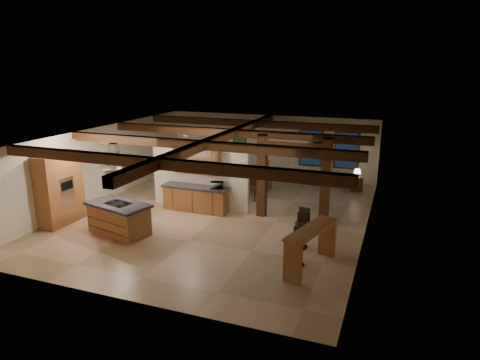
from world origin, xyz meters
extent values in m
plane|color=tan|center=(0.00, 0.00, 0.00)|extent=(12.00, 12.00, 0.00)
plane|color=silver|center=(0.00, 6.00, 1.45)|extent=(10.00, 0.00, 10.00)
plane|color=silver|center=(0.00, -6.00, 1.45)|extent=(10.00, 0.00, 10.00)
plane|color=silver|center=(-5.00, 0.00, 1.45)|extent=(0.00, 12.00, 12.00)
plane|color=silver|center=(5.00, 0.00, 1.45)|extent=(0.00, 12.00, 12.00)
plane|color=#361F11|center=(0.00, 0.00, 2.90)|extent=(12.00, 12.00, 0.00)
cube|color=#3F1E0F|center=(0.00, -4.00, 2.76)|extent=(10.00, 0.25, 0.28)
cube|color=#3F1E0F|center=(0.00, -1.30, 2.76)|extent=(10.00, 0.25, 0.28)
cube|color=#3F1E0F|center=(0.00, 1.30, 2.76)|extent=(10.00, 0.25, 0.28)
cube|color=#3F1E0F|center=(0.00, 4.00, 2.76)|extent=(10.00, 0.25, 0.28)
cube|color=#3F1E0F|center=(0.00, 0.00, 2.76)|extent=(0.28, 12.00, 0.28)
cube|color=#3F1E0F|center=(1.40, 0.50, 1.45)|extent=(0.30, 0.30, 2.90)
cube|color=#3F1E0F|center=(3.60, 0.50, 1.45)|extent=(0.30, 0.30, 2.90)
cube|color=#3F1E0F|center=(2.50, 0.50, 2.60)|extent=(2.50, 0.28, 0.28)
cube|color=silver|center=(-1.00, 0.50, 1.10)|extent=(3.80, 0.18, 2.20)
cube|color=olive|center=(-4.67, -2.60, 1.20)|extent=(0.64, 1.60, 2.40)
cube|color=silver|center=(-4.37, -2.60, 1.15)|extent=(0.06, 0.62, 0.95)
cube|color=black|center=(-4.33, -2.60, 1.35)|extent=(0.01, 0.50, 0.28)
cube|color=olive|center=(-1.00, 0.11, 0.43)|extent=(2.40, 0.60, 0.86)
cube|color=black|center=(-1.00, 0.11, 0.90)|extent=(2.50, 0.66, 0.08)
cube|color=olive|center=(-1.00, 0.32, 1.85)|extent=(1.80, 0.34, 0.95)
cube|color=silver|center=(-1.00, 0.14, 1.85)|extent=(1.74, 0.02, 0.90)
pyramid|color=silver|center=(-2.31, -2.69, 1.73)|extent=(1.10, 1.10, 0.45)
cube|color=silver|center=(-2.31, -2.69, 2.54)|extent=(0.26, 0.22, 0.73)
cube|color=#3F1E0F|center=(2.00, 5.94, 1.50)|extent=(1.10, 0.05, 1.70)
cube|color=black|center=(2.00, 5.91, 1.50)|extent=(0.95, 0.02, 1.55)
cube|color=#3F1E0F|center=(3.60, 5.94, 1.50)|extent=(1.10, 0.05, 1.70)
cube|color=black|center=(3.60, 5.91, 1.50)|extent=(0.95, 0.02, 1.55)
cube|color=#3F1E0F|center=(-1.50, 5.94, 1.70)|extent=(0.65, 0.04, 0.85)
cube|color=#29613A|center=(-1.50, 5.92, 1.70)|extent=(0.55, 0.01, 0.75)
cylinder|color=silver|center=(-2.60, -2.80, 2.87)|extent=(0.16, 0.16, 0.03)
cylinder|color=silver|center=(-1.00, -0.50, 2.87)|extent=(0.16, 0.16, 0.03)
cylinder|color=silver|center=(-4.00, -2.50, 2.87)|extent=(0.16, 0.16, 0.03)
cube|color=olive|center=(-2.31, -2.69, 0.46)|extent=(2.09, 1.39, 0.91)
cube|color=black|center=(-2.31, -2.69, 0.96)|extent=(2.24, 1.54, 0.09)
cube|color=black|center=(-2.31, -2.69, 1.01)|extent=(0.90, 0.71, 0.02)
imported|color=#3B180E|center=(-0.27, 2.90, 0.31)|extent=(1.81, 1.05, 0.62)
imported|color=black|center=(2.88, 5.50, 0.27)|extent=(1.95, 1.09, 0.54)
imported|color=#B1B1B6|center=(-0.15, 0.11, 1.06)|extent=(0.51, 0.42, 0.24)
cube|color=olive|center=(3.86, -2.93, 1.09)|extent=(1.10, 2.21, 0.06)
cube|color=olive|center=(3.60, -3.86, 0.54)|extent=(0.49, 0.24, 1.07)
cube|color=olive|center=(4.13, -2.00, 0.54)|extent=(0.49, 0.24, 1.07)
cube|color=#3F1E0F|center=(4.23, 4.87, 0.30)|extent=(0.55, 0.55, 0.60)
cylinder|color=black|center=(4.23, 4.87, 0.68)|extent=(0.06, 0.06, 0.16)
cone|color=#FFD299|center=(4.23, 4.87, 0.85)|extent=(0.29, 0.29, 0.18)
cylinder|color=black|center=(3.51, -2.88, 0.65)|extent=(0.33, 0.33, 0.06)
cube|color=black|center=(3.49, -2.73, 0.86)|extent=(0.31, 0.07, 0.36)
cylinder|color=black|center=(3.51, -2.88, 0.33)|extent=(0.05, 0.05, 0.63)
cylinder|color=black|center=(3.51, -2.88, 0.02)|extent=(0.36, 0.36, 0.03)
cylinder|color=black|center=(3.32, -1.78, 0.65)|extent=(0.32, 0.32, 0.06)
cube|color=black|center=(3.33, -1.63, 0.86)|extent=(0.31, 0.06, 0.36)
cylinder|color=black|center=(3.32, -1.78, 0.32)|extent=(0.05, 0.05, 0.63)
cylinder|color=black|center=(3.32, -1.78, 0.02)|extent=(0.36, 0.36, 0.03)
cylinder|color=black|center=(3.32, -1.70, 0.74)|extent=(0.37, 0.37, 0.07)
cube|color=black|center=(3.36, -1.53, 0.97)|extent=(0.35, 0.13, 0.41)
cylinder|color=black|center=(3.32, -1.70, 0.37)|extent=(0.06, 0.06, 0.72)
cylinder|color=black|center=(3.32, -1.70, 0.02)|extent=(0.41, 0.41, 0.03)
cube|color=#3F1E0F|center=(-1.08, 2.15, 0.50)|extent=(0.49, 0.49, 0.07)
cube|color=#3F1E0F|center=(-1.07, 2.39, 0.91)|extent=(0.47, 0.07, 0.83)
cylinder|color=#3F1E0F|center=(-1.27, 1.97, 0.23)|extent=(0.06, 0.06, 0.47)
cylinder|color=#3F1E0F|center=(-0.89, 1.96, 0.23)|extent=(0.06, 0.06, 0.47)
cylinder|color=#3F1E0F|center=(-1.26, 2.35, 0.23)|extent=(0.06, 0.06, 0.47)
cylinder|color=#3F1E0F|center=(-0.88, 2.34, 0.23)|extent=(0.06, 0.06, 0.47)
cube|color=#3F1E0F|center=(-1.01, 3.71, 0.50)|extent=(0.49, 0.49, 0.07)
cube|color=#3F1E0F|center=(-1.02, 3.48, 0.91)|extent=(0.47, 0.07, 0.83)
cylinder|color=#3F1E0F|center=(-0.82, 3.89, 0.23)|extent=(0.06, 0.06, 0.47)
cylinder|color=#3F1E0F|center=(-1.20, 3.91, 0.23)|extent=(0.06, 0.06, 0.47)
cylinder|color=#3F1E0F|center=(-0.83, 3.51, 0.23)|extent=(0.06, 0.06, 0.47)
cylinder|color=#3F1E0F|center=(-1.21, 3.53, 0.23)|extent=(0.06, 0.06, 0.47)
cube|color=#3F1E0F|center=(0.48, 2.09, 0.50)|extent=(0.49, 0.49, 0.07)
cube|color=#3F1E0F|center=(0.49, 2.33, 0.91)|extent=(0.47, 0.07, 0.83)
cylinder|color=#3F1E0F|center=(0.28, 1.91, 0.23)|extent=(0.06, 0.06, 0.47)
cylinder|color=#3F1E0F|center=(0.66, 1.90, 0.23)|extent=(0.06, 0.06, 0.47)
cylinder|color=#3F1E0F|center=(0.30, 2.29, 0.23)|extent=(0.06, 0.06, 0.47)
cylinder|color=#3F1E0F|center=(0.68, 2.27, 0.23)|extent=(0.06, 0.06, 0.47)
cube|color=#3F1E0F|center=(0.54, 3.65, 0.50)|extent=(0.49, 0.49, 0.07)
cube|color=#3F1E0F|center=(0.53, 3.42, 0.91)|extent=(0.47, 0.07, 0.83)
cylinder|color=#3F1E0F|center=(0.74, 3.83, 0.23)|extent=(0.06, 0.06, 0.47)
cylinder|color=#3F1E0F|center=(0.36, 3.85, 0.23)|extent=(0.06, 0.06, 0.47)
cylinder|color=#3F1E0F|center=(0.72, 3.45, 0.23)|extent=(0.06, 0.06, 0.47)
cylinder|color=#3F1E0F|center=(0.35, 3.47, 0.23)|extent=(0.06, 0.06, 0.47)
camera|label=1|loc=(5.76, -13.22, 5.23)|focal=32.00mm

